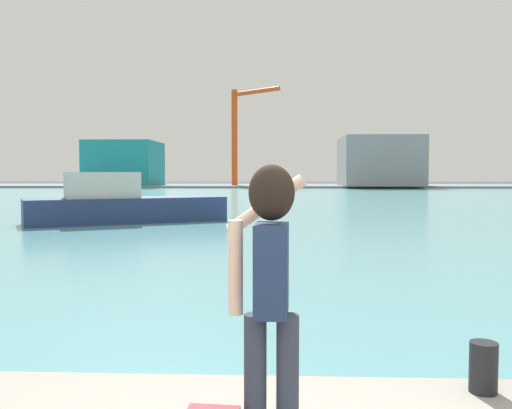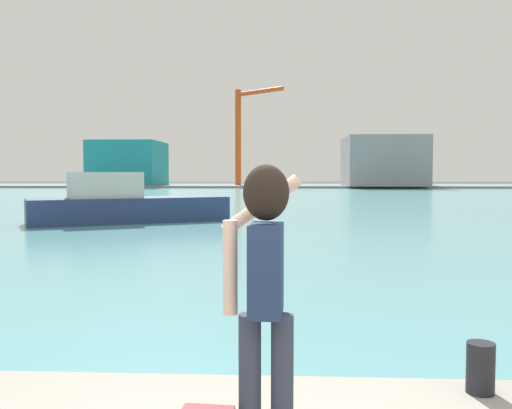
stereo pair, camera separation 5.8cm
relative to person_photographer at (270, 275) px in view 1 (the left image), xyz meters
name	(u,v)px [view 1 (the left image)]	position (x,y,z in m)	size (l,w,h in m)	color
ground_plane	(280,197)	(0.13, 49.17, -1.63)	(220.00, 220.00, 0.00)	#334751
harbor_water	(280,196)	(0.13, 51.17, -1.62)	(140.00, 100.00, 0.02)	#599EA8
far_shore_dock	(280,186)	(0.13, 91.17, -1.45)	(140.00, 20.00, 0.35)	gray
person_photographer	(270,275)	(0.00, 0.00, 0.00)	(0.53, 0.55, 1.74)	#2D3342
harbor_bollard	(483,367)	(1.63, 0.89, -0.87)	(0.21, 0.21, 0.39)	black
boat_moored	(122,205)	(-7.13, 21.44, -0.79)	(9.00, 6.27, 2.30)	navy
warehouse_left	(125,163)	(-26.00, 88.41, 2.38)	(11.03, 12.35, 7.30)	teal
warehouse_right	(379,161)	(15.99, 85.60, 2.60)	(12.11, 13.47, 7.74)	gray
port_crane	(239,127)	(-6.63, 88.06, 8.33)	(8.16, 7.14, 15.88)	#D84C19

